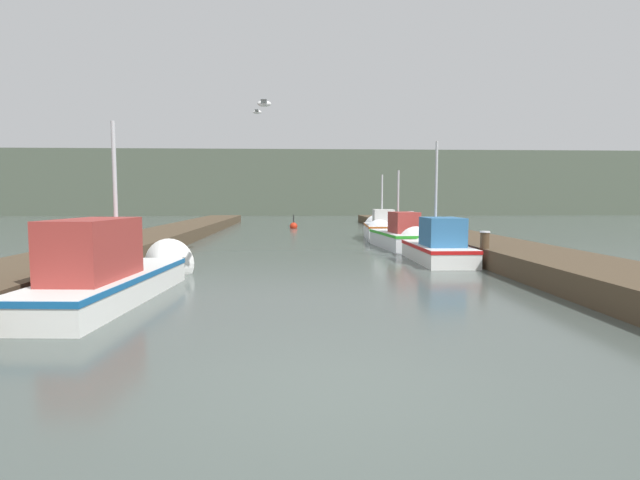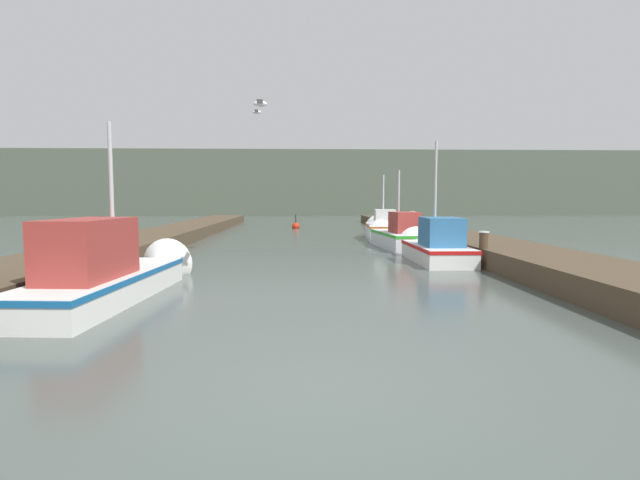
{
  "view_description": "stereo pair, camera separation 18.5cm",
  "coord_description": "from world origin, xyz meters",
  "px_view_note": "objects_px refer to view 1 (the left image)",
  "views": [
    {
      "loc": [
        -0.35,
        -4.72,
        1.93
      ],
      "look_at": [
        0.53,
        13.3,
        0.41
      ],
      "focal_mm": 28.0,
      "sensor_mm": 36.0,
      "label": 1
    },
    {
      "loc": [
        -0.17,
        -4.72,
        1.93
      ],
      "look_at": [
        0.53,
        13.3,
        0.41
      ],
      "focal_mm": 28.0,
      "sensor_mm": 36.0,
      "label": 2
    }
  ],
  "objects_px": {
    "mooring_piling_2": "(411,225)",
    "seagull_lead": "(264,103)",
    "mooring_piling_1": "(484,249)",
    "fishing_boat_3": "(381,229)",
    "fishing_boat_0": "(119,272)",
    "channel_buoy": "(294,226)",
    "fishing_boat_1": "(433,246)",
    "mooring_piling_0": "(418,231)",
    "seagull_1": "(257,112)",
    "fishing_boat_2": "(395,236)"
  },
  "relations": [
    {
      "from": "mooring_piling_2",
      "to": "seagull_lead",
      "type": "xyz_separation_m",
      "value": [
        -5.99,
        -12.59,
        3.18
      ]
    },
    {
      "from": "mooring_piling_1",
      "to": "mooring_piling_2",
      "type": "relative_size",
      "value": 0.77
    },
    {
      "from": "fishing_boat_3",
      "to": "mooring_piling_1",
      "type": "relative_size",
      "value": 4.76
    },
    {
      "from": "fishing_boat_0",
      "to": "channel_buoy",
      "type": "relative_size",
      "value": 6.09
    },
    {
      "from": "fishing_boat_1",
      "to": "mooring_piling_0",
      "type": "relative_size",
      "value": 4.21
    },
    {
      "from": "mooring_piling_2",
      "to": "mooring_piling_1",
      "type": "bearing_deg",
      "value": -90.86
    },
    {
      "from": "seagull_1",
      "to": "channel_buoy",
      "type": "bearing_deg",
      "value": -2.9
    },
    {
      "from": "mooring_piling_2",
      "to": "seagull_lead",
      "type": "relative_size",
      "value": 2.39
    },
    {
      "from": "fishing_boat_1",
      "to": "fishing_boat_2",
      "type": "relative_size",
      "value": 0.89
    },
    {
      "from": "mooring_piling_0",
      "to": "mooring_piling_2",
      "type": "distance_m",
      "value": 2.12
    },
    {
      "from": "mooring_piling_1",
      "to": "seagull_1",
      "type": "height_order",
      "value": "seagull_1"
    },
    {
      "from": "seagull_1",
      "to": "mooring_piling_1",
      "type": "bearing_deg",
      "value": -115.25
    },
    {
      "from": "fishing_boat_3",
      "to": "mooring_piling_1",
      "type": "distance_m",
      "value": 10.31
    },
    {
      "from": "fishing_boat_1",
      "to": "channel_buoy",
      "type": "bearing_deg",
      "value": 104.96
    },
    {
      "from": "fishing_boat_0",
      "to": "seagull_lead",
      "type": "height_order",
      "value": "seagull_lead"
    },
    {
      "from": "mooring_piling_2",
      "to": "channel_buoy",
      "type": "bearing_deg",
      "value": 122.04
    },
    {
      "from": "fishing_boat_0",
      "to": "seagull_1",
      "type": "height_order",
      "value": "seagull_1"
    },
    {
      "from": "channel_buoy",
      "to": "seagull_1",
      "type": "distance_m",
      "value": 15.75
    },
    {
      "from": "mooring_piling_1",
      "to": "channel_buoy",
      "type": "distance_m",
      "value": 19.03
    },
    {
      "from": "mooring_piling_2",
      "to": "seagull_1",
      "type": "xyz_separation_m",
      "value": [
        -6.61,
        -6.24,
        4.08
      ]
    },
    {
      "from": "fishing_boat_2",
      "to": "seagull_lead",
      "type": "height_order",
      "value": "seagull_lead"
    },
    {
      "from": "mooring_piling_0",
      "to": "seagull_lead",
      "type": "xyz_separation_m",
      "value": [
        -5.79,
        -10.49,
        3.3
      ]
    },
    {
      "from": "fishing_boat_0",
      "to": "channel_buoy",
      "type": "distance_m",
      "value": 22.16
    },
    {
      "from": "fishing_boat_2",
      "to": "seagull_lead",
      "type": "bearing_deg",
      "value": -120.88
    },
    {
      "from": "fishing_boat_0",
      "to": "mooring_piling_0",
      "type": "relative_size",
      "value": 5.53
    },
    {
      "from": "fishing_boat_2",
      "to": "mooring_piling_1",
      "type": "height_order",
      "value": "fishing_boat_2"
    },
    {
      "from": "seagull_1",
      "to": "fishing_boat_1",
      "type": "bearing_deg",
      "value": -102.61
    },
    {
      "from": "fishing_boat_1",
      "to": "mooring_piling_2",
      "type": "bearing_deg",
      "value": 81.88
    },
    {
      "from": "fishing_boat_2",
      "to": "channel_buoy",
      "type": "bearing_deg",
      "value": 104.31
    },
    {
      "from": "fishing_boat_0",
      "to": "fishing_boat_3",
      "type": "relative_size",
      "value": 1.24
    },
    {
      "from": "fishing_boat_2",
      "to": "seagull_1",
      "type": "distance_m",
      "value": 7.39
    },
    {
      "from": "mooring_piling_0",
      "to": "seagull_lead",
      "type": "distance_m",
      "value": 12.43
    },
    {
      "from": "fishing_boat_0",
      "to": "seagull_lead",
      "type": "bearing_deg",
      "value": 14.99
    },
    {
      "from": "mooring_piling_2",
      "to": "fishing_boat_0",
      "type": "bearing_deg",
      "value": -123.83
    },
    {
      "from": "mooring_piling_0",
      "to": "channel_buoy",
      "type": "bearing_deg",
      "value": 115.96
    },
    {
      "from": "mooring_piling_1",
      "to": "fishing_boat_3",
      "type": "bearing_deg",
      "value": 96.2
    },
    {
      "from": "mooring_piling_1",
      "to": "seagull_lead",
      "type": "bearing_deg",
      "value": -151.97
    },
    {
      "from": "fishing_boat_2",
      "to": "channel_buoy",
      "type": "distance_m",
      "value": 12.75
    },
    {
      "from": "fishing_boat_0",
      "to": "mooring_piling_0",
      "type": "xyz_separation_m",
      "value": [
        8.61,
        11.03,
        0.06
      ]
    },
    {
      "from": "mooring_piling_0",
      "to": "channel_buoy",
      "type": "relative_size",
      "value": 1.1
    },
    {
      "from": "fishing_boat_1",
      "to": "fishing_boat_2",
      "type": "height_order",
      "value": "fishing_boat_1"
    },
    {
      "from": "mooring_piling_0",
      "to": "mooring_piling_1",
      "type": "relative_size",
      "value": 1.07
    },
    {
      "from": "fishing_boat_1",
      "to": "mooring_piling_2",
      "type": "distance_m",
      "value": 7.7
    },
    {
      "from": "seagull_lead",
      "to": "seagull_1",
      "type": "xyz_separation_m",
      "value": [
        -0.62,
        6.35,
        0.9
      ]
    },
    {
      "from": "mooring_piling_1",
      "to": "seagull_lead",
      "type": "height_order",
      "value": "seagull_lead"
    },
    {
      "from": "mooring_piling_0",
      "to": "seagull_lead",
      "type": "bearing_deg",
      "value": -118.92
    },
    {
      "from": "fishing_boat_0",
      "to": "mooring_piling_1",
      "type": "height_order",
      "value": "fishing_boat_0"
    },
    {
      "from": "fishing_boat_3",
      "to": "channel_buoy",
      "type": "height_order",
      "value": "fishing_boat_3"
    },
    {
      "from": "fishing_boat_1",
      "to": "seagull_1",
      "type": "distance_m",
      "value": 7.16
    },
    {
      "from": "fishing_boat_0",
      "to": "seagull_1",
      "type": "distance_m",
      "value": 8.39
    }
  ]
}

